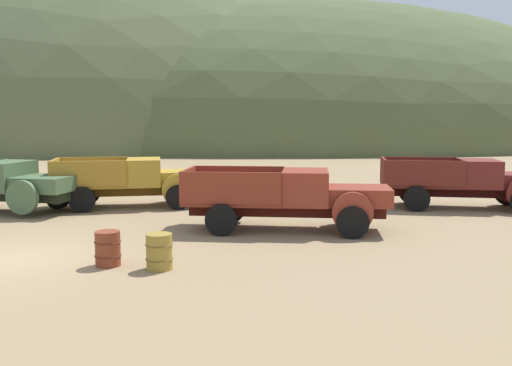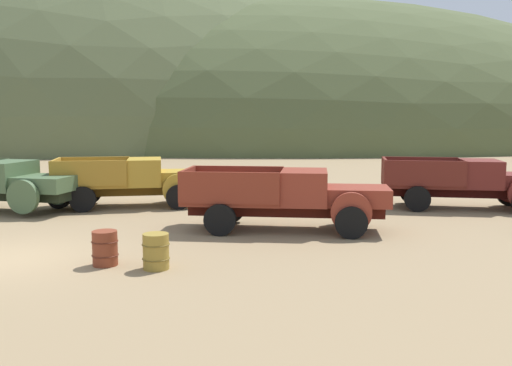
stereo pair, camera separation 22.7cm
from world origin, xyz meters
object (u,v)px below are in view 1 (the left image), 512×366
object	(u,v)px
truck_rust_red	(300,198)
truck_oxblood	(474,182)
oil_drum_spare	(108,249)
oil_drum_by_truck	(159,252)
truck_weathered_green	(2,184)
truck_mustard	(140,181)

from	to	relation	value
truck_rust_red	truck_oxblood	world-z (taller)	same
oil_drum_spare	oil_drum_by_truck	distance (m)	1.32
oil_drum_by_truck	truck_oxblood	bearing A→B (deg)	35.30
truck_weathered_green	truck_mustard	world-z (taller)	same
truck_rust_red	oil_drum_by_truck	xyz separation A→B (m)	(-3.88, -4.25, -0.60)
truck_weathered_green	truck_oxblood	distance (m)	17.84
truck_weathered_green	oil_drum_spare	size ratio (longest dim) A/B	7.95
truck_mustard	truck_rust_red	size ratio (longest dim) A/B	0.91
truck_mustard	oil_drum_by_truck	distance (m)	9.36
truck_weathered_green	truck_mustard	distance (m)	5.04
truck_weathered_green	oil_drum_by_truck	size ratio (longest dim) A/B	7.90
oil_drum_spare	truck_mustard	bearing A→B (deg)	93.24
truck_oxblood	truck_weathered_green	bearing A→B (deg)	-168.60
truck_mustard	truck_oxblood	size ratio (longest dim) A/B	0.93
truck_mustard	truck_weathered_green	bearing A→B (deg)	-175.37
truck_rust_red	oil_drum_spare	world-z (taller)	truck_rust_red
truck_rust_red	truck_oxblood	xyz separation A→B (m)	(7.26, 3.64, -0.00)
truck_oxblood	oil_drum_spare	xyz separation A→B (m)	(-12.41, -7.50, -0.59)
oil_drum_spare	truck_oxblood	bearing A→B (deg)	31.16
truck_oxblood	oil_drum_spare	bearing A→B (deg)	-136.54
oil_drum_spare	oil_drum_by_truck	size ratio (longest dim) A/B	0.99
oil_drum_spare	oil_drum_by_truck	bearing A→B (deg)	-16.96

